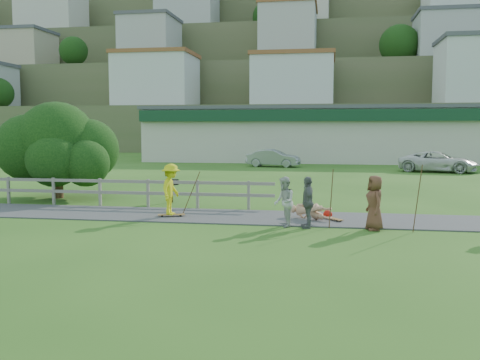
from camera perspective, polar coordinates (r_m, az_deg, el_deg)
The scene contains 20 objects.
ground at distance 17.63m, azimuth -7.17°, elevation -4.59°, with size 260.00×260.00×0.00m, color #295418.
path at distance 19.05m, azimuth -5.87°, elevation -3.75°, with size 34.00×3.00×0.04m, color #3E3E41.
fence at distance 22.25m, azimuth -16.16°, elevation -0.78°, with size 15.05×0.10×1.10m.
strip_mall at distance 51.56m, azimuth 8.50°, elevation 4.91°, with size 32.50×10.75×5.10m.
hillside at distance 108.63m, azimuth 7.06°, elevation 11.48°, with size 220.00×67.00×47.50m.
skater_rider at distance 18.62m, azimuth -7.36°, elevation -1.30°, with size 1.14×0.66×1.77m, color yellow.
skater_fallen at distance 18.16m, azimuth 7.44°, elevation -3.32°, with size 1.67×0.40×0.61m, color tan.
spectator_a at distance 16.76m, azimuth 4.73°, elevation -2.35°, with size 0.77×0.60×1.59m, color #B8B8B4.
spectator_b at distance 16.69m, azimuth 7.22°, elevation -2.37°, with size 0.94×0.39×1.61m, color slate.
spectator_c at distance 16.70m, azimuth 14.17°, elevation -2.38°, with size 0.82×0.53×1.67m, color brown.
car_silver at distance 43.03m, azimuth 3.58°, elevation 2.34°, with size 1.48×4.24×1.40m, color gray.
car_white at distance 40.21m, azimuth 20.36°, elevation 1.84°, with size 2.45×5.30×1.47m, color silver.
tree at distance 24.93m, azimuth -18.92°, elevation 2.18°, with size 5.61×5.61×3.51m, color black, non-canonical shape.
bbq at distance 22.41m, azimuth -7.28°, elevation -1.17°, with size 0.45×0.34×0.97m, color black, non-canonical shape.
longboard_rider at distance 18.73m, azimuth -7.33°, elevation -3.83°, with size 0.93×0.23×0.10m, color brown, non-canonical shape.
longboard_fallen at distance 18.09m, azimuth 9.96°, elevation -4.22°, with size 0.83×0.20×0.09m, color brown, non-canonical shape.
helmet at distance 18.52m, azimuth 9.34°, elevation -3.63°, with size 0.32×0.32×0.32m, color #B31509.
pole_rider at distance 18.84m, azimuth -5.26°, elevation -1.28°, with size 0.03×0.03×1.72m, color #513420.
pole_spec_left at distance 16.75m, azimuth 9.70°, elevation -1.97°, with size 0.03×0.03×1.84m, color #513420.
pole_spec_right at distance 16.66m, azimuth 18.42°, elevation -1.88°, with size 0.03×0.03×2.03m, color #513420.
Camera 1 is at (5.04, -16.61, 3.08)m, focal length 40.00 mm.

